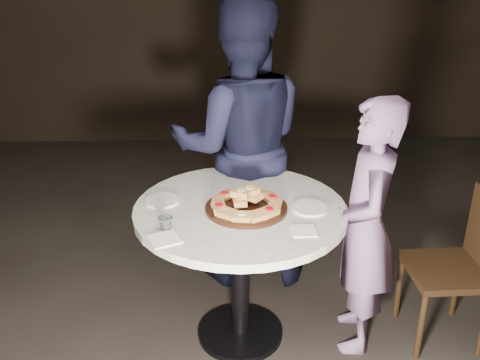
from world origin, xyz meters
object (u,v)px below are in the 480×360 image
object	(u,v)px
chair_right	(464,259)
diner_navy	(240,146)
serving_board	(246,208)
water_glass	(166,223)
focaccia_pile	(246,201)
table	(240,233)
chair_far	(238,167)
diner_teal	(365,228)

from	to	relation	value
chair_right	diner_navy	distance (m)	1.46
serving_board	water_glass	distance (m)	0.44
diner_navy	focaccia_pile	bearing A→B (deg)	89.07
table	chair_right	distance (m)	1.24
chair_right	serving_board	bearing A→B (deg)	-91.70
serving_board	diner_navy	world-z (taller)	diner_navy
chair_far	focaccia_pile	bearing A→B (deg)	89.86
diner_teal	water_glass	bearing A→B (deg)	-71.78
diner_teal	diner_navy	bearing A→B (deg)	-130.37
water_glass	chair_far	xyz separation A→B (m)	(0.39, 1.42, -0.30)
table	chair_far	size ratio (longest dim) A/B	1.50
serving_board	diner_navy	size ratio (longest dim) A/B	0.23
table	diner_teal	distance (m)	0.66
serving_board	focaccia_pile	size ratio (longest dim) A/B	1.12
serving_board	diner_teal	xyz separation A→B (m)	(0.63, -0.00, -0.13)
table	chair_right	world-z (taller)	chair_right
focaccia_pile	chair_right	bearing A→B (deg)	-0.05
diner_navy	chair_right	bearing A→B (deg)	148.37
chair_right	focaccia_pile	bearing A→B (deg)	-91.87
chair_right	water_glass	bearing A→B (deg)	-84.95
serving_board	water_glass	xyz separation A→B (m)	(-0.40, -0.19, 0.02)
table	diner_teal	xyz separation A→B (m)	(0.66, -0.04, 0.03)
table	diner_teal	bearing A→B (deg)	-3.23
chair_far	diner_teal	distance (m)	1.39
focaccia_pile	chair_right	size ratio (longest dim) A/B	0.43
table	water_glass	xyz separation A→B (m)	(-0.37, -0.23, 0.19)
chair_right	diner_navy	bearing A→B (deg)	-122.23
water_glass	table	bearing A→B (deg)	31.71
water_glass	chair_right	distance (m)	1.65
table	diner_navy	world-z (taller)	diner_navy
table	chair_far	xyz separation A→B (m)	(0.02, 1.19, -0.12)
chair_right	diner_teal	xyz separation A→B (m)	(-0.57, -0.00, 0.21)
focaccia_pile	chair_right	xyz separation A→B (m)	(1.20, -0.00, -0.38)
chair_far	diner_navy	size ratio (longest dim) A/B	0.53
diner_navy	diner_teal	bearing A→B (deg)	130.63
serving_board	water_glass	world-z (taller)	water_glass
table	serving_board	bearing A→B (deg)	-51.27
serving_board	table	bearing A→B (deg)	128.73
water_glass	chair_far	bearing A→B (deg)	74.59
diner_teal	focaccia_pile	bearing A→B (deg)	-82.58
focaccia_pile	water_glass	size ratio (longest dim) A/B	5.53
table	serving_board	xyz separation A→B (m)	(0.03, -0.04, 0.17)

